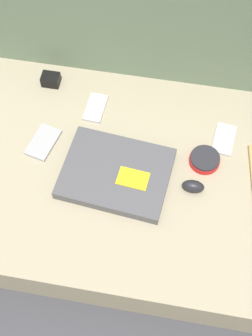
# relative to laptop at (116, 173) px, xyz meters

# --- Properties ---
(ground_plane) EXTENTS (8.00, 8.00, 0.00)m
(ground_plane) POSITION_rel_laptop_xyz_m (0.03, 0.02, -0.17)
(ground_plane) COLOR #38383D
(couch_seat) EXTENTS (1.20, 0.74, 0.16)m
(couch_seat) POSITION_rel_laptop_xyz_m (0.03, 0.02, -0.10)
(couch_seat) COLOR gray
(couch_seat) RESTS_ON ground_plane
(couch_backrest) EXTENTS (1.20, 0.20, 0.57)m
(couch_backrest) POSITION_rel_laptop_xyz_m (0.03, 0.49, 0.11)
(couch_backrest) COLOR #60755B
(couch_backrest) RESTS_ON ground_plane
(laptop) EXTENTS (0.34, 0.27, 0.03)m
(laptop) POSITION_rel_laptop_xyz_m (0.00, 0.00, 0.00)
(laptop) COLOR #47474C
(laptop) RESTS_ON couch_seat
(computer_mouse) EXTENTS (0.07, 0.04, 0.04)m
(computer_mouse) POSITION_rel_laptop_xyz_m (0.23, -0.01, 0.00)
(computer_mouse) COLOR black
(computer_mouse) RESTS_ON couch_seat
(speaker_puck) EXTENTS (0.09, 0.09, 0.03)m
(speaker_puck) POSITION_rel_laptop_xyz_m (0.25, 0.09, -0.00)
(speaker_puck) COLOR red
(speaker_puck) RESTS_ON couch_seat
(phone_silver) EXTENTS (0.07, 0.12, 0.01)m
(phone_silver) POSITION_rel_laptop_xyz_m (0.31, 0.18, -0.01)
(phone_silver) COLOR #B7B7BC
(phone_silver) RESTS_ON couch_seat
(phone_black) EXTENTS (0.06, 0.11, 0.01)m
(phone_black) POSITION_rel_laptop_xyz_m (-0.11, 0.23, -0.01)
(phone_black) COLOR #B7B7BC
(phone_black) RESTS_ON couch_seat
(phone_small) EXTENTS (0.10, 0.13, 0.01)m
(phone_small) POSITION_rel_laptop_xyz_m (-0.25, 0.08, -0.01)
(phone_small) COLOR #99999E
(phone_small) RESTS_ON couch_seat
(charger_brick) EXTENTS (0.06, 0.04, 0.04)m
(charger_brick) POSITION_rel_laptop_xyz_m (-0.28, 0.31, 0.00)
(charger_brick) COLOR black
(charger_brick) RESTS_ON couch_seat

